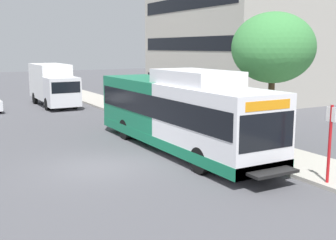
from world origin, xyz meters
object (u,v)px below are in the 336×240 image
Objects in this scene: bus_stop_sign_pole at (330,138)px; street_tree_near_stop at (273,48)px; transit_bus at (178,113)px; box_truck_background at (53,84)px.

bus_stop_sign_pole is 5.97m from street_tree_near_stop.
box_truck_background is (-1.14, 17.34, 0.04)m from transit_bus.
transit_bus is 7.00m from bus_stop_sign_pole.
street_tree_near_stop reaches higher than transit_bus.
street_tree_near_stop is (1.92, 4.86, 2.89)m from bus_stop_sign_pole.
bus_stop_sign_pole is at bearing -111.56° from street_tree_near_stop.
transit_bus is 17.38m from box_truck_background.
transit_bus is at bearing 104.44° from bus_stop_sign_pole.
transit_bus is 5.02m from street_tree_near_stop.
bus_stop_sign_pole is at bearing -75.56° from transit_bus.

